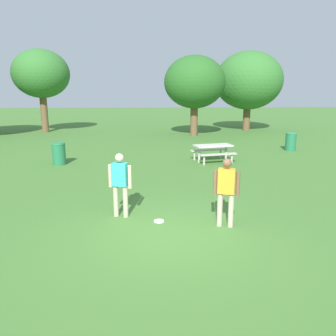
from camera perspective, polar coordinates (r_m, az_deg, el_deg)
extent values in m
plane|color=#447530|center=(7.48, -0.19, -11.65)|extent=(120.00, 120.00, 0.00)
cylinder|color=#B7AD93|center=(7.95, 10.78, -7.16)|extent=(0.13, 0.13, 0.82)
cylinder|color=#B7AD93|center=(7.97, 8.90, -7.05)|extent=(0.13, 0.13, 0.82)
cube|color=orange|center=(7.75, 10.04, -2.24)|extent=(0.43, 0.32, 0.58)
sphere|color=brown|center=(7.65, 10.16, 0.84)|extent=(0.21, 0.21, 0.21)
cylinder|color=brown|center=(7.75, 11.94, -2.70)|extent=(0.09, 0.09, 0.58)
cylinder|color=brown|center=(7.78, 8.11, -2.48)|extent=(0.09, 0.09, 0.58)
cylinder|color=#B7AD93|center=(8.57, -8.96, -5.58)|extent=(0.13, 0.13, 0.82)
cylinder|color=#B7AD93|center=(8.48, -7.33, -5.74)|extent=(0.13, 0.13, 0.82)
cube|color=#33B2AD|center=(8.33, -8.30, -1.10)|extent=(0.43, 0.32, 0.58)
sphere|color=beige|center=(8.24, -8.40, 1.77)|extent=(0.21, 0.21, 0.21)
cylinder|color=beige|center=(8.44, -9.93, -1.32)|extent=(0.09, 0.09, 0.58)
cylinder|color=beige|center=(8.25, -6.62, -1.54)|extent=(0.09, 0.09, 0.58)
cylinder|color=white|center=(8.25, -1.56, -9.13)|extent=(0.25, 0.25, 0.03)
cube|color=beige|center=(15.13, 7.77, 3.85)|extent=(1.83, 1.14, 0.06)
cube|color=#B6B2A8|center=(14.66, 8.66, 2.34)|extent=(1.71, 0.66, 0.05)
cube|color=#B6B2A8|center=(15.70, 6.87, 3.10)|extent=(1.71, 0.66, 0.05)
cylinder|color=#B6B2A8|center=(14.94, 5.40, 2.30)|extent=(0.11, 0.11, 0.71)
cylinder|color=#B6B2A8|center=(14.44, 6.24, 1.31)|extent=(0.09, 0.09, 0.41)
cylinder|color=#B6B2A8|center=(15.50, 4.59, 2.15)|extent=(0.09, 0.09, 0.41)
cylinder|color=#B6B2A8|center=(15.48, 9.97, 2.53)|extent=(0.11, 0.11, 0.71)
cylinder|color=#B6B2A8|center=(15.00, 10.92, 1.59)|extent=(0.09, 0.09, 0.41)
cylinder|color=#B6B2A8|center=(16.02, 9.03, 2.38)|extent=(0.09, 0.09, 0.41)
cylinder|color=#237047|center=(15.19, -18.26, 2.24)|extent=(0.56, 0.56, 0.90)
cylinder|color=#2E8657|center=(15.12, -18.39, 4.03)|extent=(0.59, 0.59, 0.06)
cylinder|color=#237047|center=(19.12, 20.37, 4.18)|extent=(0.56, 0.56, 0.90)
cylinder|color=#2E8657|center=(19.05, 20.49, 5.61)|extent=(0.59, 0.59, 0.06)
cylinder|color=brown|center=(27.92, -20.56, 9.17)|extent=(0.53, 0.53, 3.27)
ellipsoid|color=#33702D|center=(27.92, -21.04, 14.93)|extent=(4.28, 4.28, 3.64)
cylinder|color=brown|center=(24.11, 4.50, 8.65)|extent=(0.53, 0.53, 2.59)
ellipsoid|color=#286023|center=(24.05, 4.61, 14.54)|extent=(4.30, 4.30, 3.65)
cylinder|color=brown|center=(28.16, 13.40, 8.88)|extent=(0.57, 0.57, 2.50)
ellipsoid|color=#33702D|center=(28.11, 13.70, 14.43)|extent=(5.37, 5.37, 4.57)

